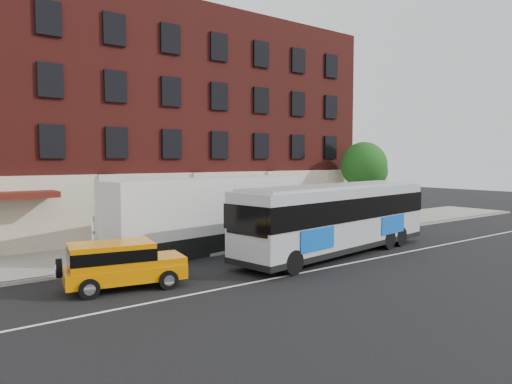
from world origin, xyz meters
TOP-DOWN VIEW (x-y plane):
  - ground at (0.00, 0.00)m, footprint 120.00×120.00m
  - sidewalk at (0.00, 9.00)m, footprint 60.00×6.00m
  - kerb at (0.00, 6.00)m, footprint 60.00×0.25m
  - lane_line at (0.00, 0.50)m, footprint 60.00×0.12m
  - building at (-0.01, 16.92)m, footprint 30.00×12.10m
  - sign_pole at (-8.50, 6.15)m, footprint 0.30×0.20m
  - street_tree at (13.54, 9.48)m, footprint 3.60×3.60m
  - city_bus at (3.01, 2.42)m, footprint 13.67×4.76m
  - yellow_suv at (-8.63, 2.87)m, footprint 4.88×2.74m
  - shipping_container at (-1.89, 7.19)m, footprint 12.18×4.05m

SIDE VIEW (x-z plane):
  - ground at x=0.00m, z-range 0.00..0.00m
  - lane_line at x=0.00m, z-range 0.00..0.01m
  - sidewalk at x=0.00m, z-range 0.00..0.15m
  - kerb at x=0.00m, z-range 0.00..0.15m
  - yellow_suv at x=-8.63m, z-range 0.13..1.95m
  - sign_pole at x=-8.50m, z-range 0.20..2.70m
  - shipping_container at x=-1.89m, z-range -0.02..3.97m
  - city_bus at x=3.01m, z-range 0.19..3.86m
  - street_tree at x=13.54m, z-range 1.31..7.51m
  - building at x=-0.01m, z-range 0.08..15.08m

